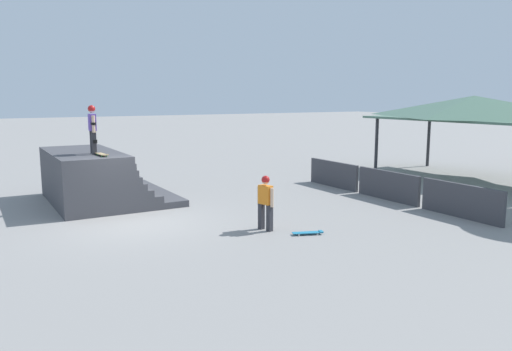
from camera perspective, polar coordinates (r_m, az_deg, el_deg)
The scene contains 8 objects.
ground_plane at distance 15.23m, azimuth -13.68°, elevation -5.31°, with size 160.00×160.00×0.00m, color gray.
quarter_pipe_ramp at distance 18.49m, azimuth -18.07°, elevation -0.42°, with size 4.89×4.00×1.82m.
skater_on_deck at distance 17.26m, azimuth -18.19°, elevation 5.38°, with size 0.69×0.24×1.61m.
skateboard_on_deck at distance 16.69m, azimuth -17.18°, elevation 2.34°, with size 0.85×0.25×0.09m.
bystander_walking at distance 13.85m, azimuth 1.09°, elevation -2.62°, with size 0.61×0.29×1.55m.
skateboard_on_ground at distance 13.66m, azimuth 6.06°, elevation -6.50°, with size 0.49×0.86×0.09m.
barrier_fence at distance 18.60m, azimuth 14.84°, elevation -1.11°, with size 9.09×0.12×1.05m.
pavilion_shelter at distance 24.18m, azimuth 23.60°, elevation 7.04°, with size 9.35×4.41×3.74m.
Camera 1 is at (14.18, -4.14, 3.71)m, focal length 35.00 mm.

